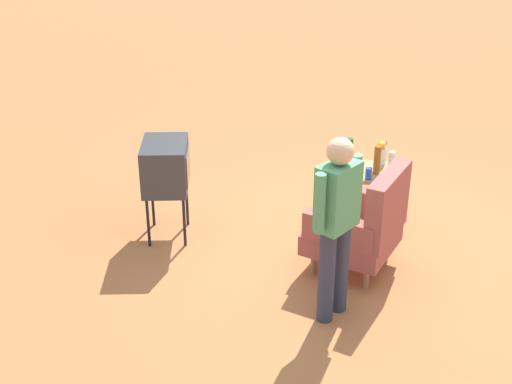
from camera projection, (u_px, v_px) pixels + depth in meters
The scene contains 10 objects.
ground_plane at pixel (357, 259), 6.95m from camera, with size 60.00×60.00×0.00m, color #B76B3D.
armchair at pixel (363, 224), 6.57m from camera, with size 0.95×0.97×1.06m.
side_table at pixel (370, 179), 7.35m from camera, with size 0.56×0.56×0.63m.
tv_on_stand at pixel (166, 166), 7.04m from camera, with size 0.69×0.57×1.03m.
person_standing at pixel (337, 219), 5.73m from camera, with size 0.51×0.37×1.64m.
bottle_wine_green at pixel (349, 153), 7.32m from camera, with size 0.07×0.07×0.32m, color #1E5623.
bottle_short_clear at pixel (391, 161), 7.29m from camera, with size 0.06×0.06×0.20m, color silver.
soda_can_blue at pixel (369, 174), 7.10m from camera, with size 0.07×0.07×0.12m, color blue.
bottle_tall_amber at pixel (377, 160), 7.19m from camera, with size 0.07×0.07×0.30m, color brown.
flower_vase at pixel (382, 151), 7.40m from camera, with size 0.15×0.10×0.27m.
Camera 1 is at (6.02, 0.29, 3.67)m, focal length 49.75 mm.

